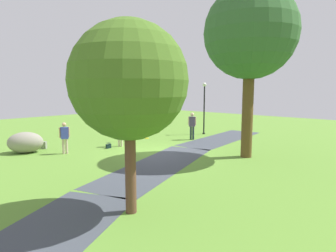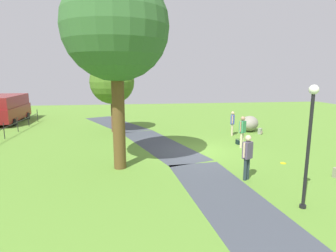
{
  "view_description": "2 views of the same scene",
  "coord_description": "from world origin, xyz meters",
  "px_view_note": "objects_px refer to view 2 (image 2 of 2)",
  "views": [
    {
      "loc": [
        10.64,
        10.48,
        3.31
      ],
      "look_at": [
        -0.81,
        0.13,
        1.32
      ],
      "focal_mm": 30.7,
      "sensor_mm": 36.0,
      "label": 1
    },
    {
      "loc": [
        -14.12,
        3.58,
        4.09
      ],
      "look_at": [
        0.9,
        1.53,
        1.24
      ],
      "focal_mm": 29.94,
      "sensor_mm": 36.0,
      "label": 2
    }
  ],
  "objects_px": {
    "man_near_boulder": "(232,122)",
    "backpack_by_boulder": "(260,131)",
    "passerby_on_path": "(247,154)",
    "lamp_post": "(310,135)",
    "woman_with_handbag": "(242,130)",
    "lawn_boulder": "(249,124)",
    "frisbee_on_grass": "(283,163)",
    "large_shade_tree": "(116,28)",
    "handbag_on_grass": "(238,142)",
    "young_tree_near_path": "(112,82)",
    "delivery_van": "(4,108)"
  },
  "relations": [
    {
      "from": "man_near_boulder",
      "to": "backpack_by_boulder",
      "type": "height_order",
      "value": "man_near_boulder"
    },
    {
      "from": "passerby_on_path",
      "to": "lamp_post",
      "type": "bearing_deg",
      "value": -162.28
    },
    {
      "from": "woman_with_handbag",
      "to": "passerby_on_path",
      "type": "relative_size",
      "value": 1.0
    },
    {
      "from": "lawn_boulder",
      "to": "backpack_by_boulder",
      "type": "height_order",
      "value": "lawn_boulder"
    },
    {
      "from": "man_near_boulder",
      "to": "frisbee_on_grass",
      "type": "relative_size",
      "value": 6.23
    },
    {
      "from": "large_shade_tree",
      "to": "backpack_by_boulder",
      "type": "relative_size",
      "value": 20.27
    },
    {
      "from": "handbag_on_grass",
      "to": "young_tree_near_path",
      "type": "bearing_deg",
      "value": 57.69
    },
    {
      "from": "large_shade_tree",
      "to": "man_near_boulder",
      "type": "height_order",
      "value": "large_shade_tree"
    },
    {
      "from": "lawn_boulder",
      "to": "passerby_on_path",
      "type": "relative_size",
      "value": 1.2
    },
    {
      "from": "woman_with_handbag",
      "to": "backpack_by_boulder",
      "type": "height_order",
      "value": "woman_with_handbag"
    },
    {
      "from": "young_tree_near_path",
      "to": "handbag_on_grass",
      "type": "distance_m",
      "value": 9.39
    },
    {
      "from": "woman_with_handbag",
      "to": "man_near_boulder",
      "type": "distance_m",
      "value": 3.17
    },
    {
      "from": "backpack_by_boulder",
      "to": "handbag_on_grass",
      "type": "bearing_deg",
      "value": 133.84
    },
    {
      "from": "large_shade_tree",
      "to": "passerby_on_path",
      "type": "height_order",
      "value": "large_shade_tree"
    },
    {
      "from": "young_tree_near_path",
      "to": "lamp_post",
      "type": "bearing_deg",
      "value": -152.9
    },
    {
      "from": "delivery_van",
      "to": "man_near_boulder",
      "type": "bearing_deg",
      "value": -113.01
    },
    {
      "from": "man_near_boulder",
      "to": "frisbee_on_grass",
      "type": "height_order",
      "value": "man_near_boulder"
    },
    {
      "from": "lamp_post",
      "to": "delivery_van",
      "type": "bearing_deg",
      "value": 41.83
    },
    {
      "from": "man_near_boulder",
      "to": "delivery_van",
      "type": "xyz_separation_m",
      "value": [
        7.27,
        17.13,
        0.33
      ]
    },
    {
      "from": "lamp_post",
      "to": "large_shade_tree",
      "type": "bearing_deg",
      "value": 51.47
    },
    {
      "from": "large_shade_tree",
      "to": "young_tree_near_path",
      "type": "relative_size",
      "value": 1.6
    },
    {
      "from": "passerby_on_path",
      "to": "delivery_van",
      "type": "bearing_deg",
      "value": 44.71
    },
    {
      "from": "backpack_by_boulder",
      "to": "young_tree_near_path",
      "type": "bearing_deg",
      "value": 77.58
    },
    {
      "from": "young_tree_near_path",
      "to": "man_near_boulder",
      "type": "xyz_separation_m",
      "value": [
        -2.36,
        -7.92,
        -2.58
      ]
    },
    {
      "from": "young_tree_near_path",
      "to": "handbag_on_grass",
      "type": "bearing_deg",
      "value": -122.31
    },
    {
      "from": "woman_with_handbag",
      "to": "passerby_on_path",
      "type": "bearing_deg",
      "value": 159.7
    },
    {
      "from": "passerby_on_path",
      "to": "young_tree_near_path",
      "type": "bearing_deg",
      "value": 29.19
    },
    {
      "from": "lamp_post",
      "to": "frisbee_on_grass",
      "type": "distance_m",
      "value": 5.06
    },
    {
      "from": "large_shade_tree",
      "to": "passerby_on_path",
      "type": "bearing_deg",
      "value": -112.93
    },
    {
      "from": "lamp_post",
      "to": "man_near_boulder",
      "type": "xyz_separation_m",
      "value": [
        10.18,
        -1.51,
        -1.38
      ]
    },
    {
      "from": "large_shade_tree",
      "to": "frisbee_on_grass",
      "type": "bearing_deg",
      "value": -93.0
    },
    {
      "from": "large_shade_tree",
      "to": "young_tree_near_path",
      "type": "xyz_separation_m",
      "value": [
        7.99,
        0.7,
        -2.36
      ]
    },
    {
      "from": "large_shade_tree",
      "to": "delivery_van",
      "type": "height_order",
      "value": "large_shade_tree"
    },
    {
      "from": "lamp_post",
      "to": "man_near_boulder",
      "type": "bearing_deg",
      "value": -8.45
    },
    {
      "from": "lamp_post",
      "to": "passerby_on_path",
      "type": "height_order",
      "value": "lamp_post"
    },
    {
      "from": "frisbee_on_grass",
      "to": "passerby_on_path",
      "type": "bearing_deg",
      "value": 123.8
    },
    {
      "from": "lawn_boulder",
      "to": "backpack_by_boulder",
      "type": "bearing_deg",
      "value": -164.07
    },
    {
      "from": "lamp_post",
      "to": "man_near_boulder",
      "type": "distance_m",
      "value": 10.38
    },
    {
      "from": "woman_with_handbag",
      "to": "young_tree_near_path",
      "type": "bearing_deg",
      "value": 53.28
    },
    {
      "from": "woman_with_handbag",
      "to": "handbag_on_grass",
      "type": "distance_m",
      "value": 1.2
    },
    {
      "from": "passerby_on_path",
      "to": "backpack_by_boulder",
      "type": "height_order",
      "value": "passerby_on_path"
    },
    {
      "from": "handbag_on_grass",
      "to": "backpack_by_boulder",
      "type": "distance_m",
      "value": 3.59
    },
    {
      "from": "man_near_boulder",
      "to": "delivery_van",
      "type": "bearing_deg",
      "value": 66.99
    },
    {
      "from": "young_tree_near_path",
      "to": "woman_with_handbag",
      "type": "bearing_deg",
      "value": -126.72
    },
    {
      "from": "delivery_van",
      "to": "young_tree_near_path",
      "type": "bearing_deg",
      "value": -118.1
    },
    {
      "from": "lamp_post",
      "to": "lawn_boulder",
      "type": "xyz_separation_m",
      "value": [
        11.44,
        -3.26,
        -1.77
      ]
    },
    {
      "from": "large_shade_tree",
      "to": "young_tree_near_path",
      "type": "height_order",
      "value": "large_shade_tree"
    },
    {
      "from": "large_shade_tree",
      "to": "passerby_on_path",
      "type": "distance_m",
      "value": 7.21
    },
    {
      "from": "woman_with_handbag",
      "to": "man_near_boulder",
      "type": "relative_size",
      "value": 1.09
    },
    {
      "from": "backpack_by_boulder",
      "to": "lamp_post",
      "type": "bearing_deg",
      "value": 160.91
    }
  ]
}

